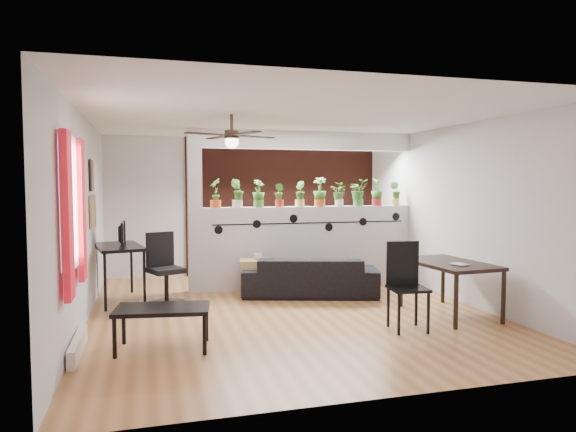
% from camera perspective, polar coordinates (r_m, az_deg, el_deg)
% --- Properties ---
extents(room_shell, '(6.30, 7.10, 2.90)m').
position_cam_1_polar(room_shell, '(6.97, -0.09, 0.02)').
color(room_shell, '#996332').
rests_on(room_shell, ground).
extents(partition_wall, '(3.60, 0.18, 1.35)m').
position_cam_1_polar(partition_wall, '(8.68, 2.42, -3.39)').
color(partition_wall, '#BCBCC1').
rests_on(partition_wall, ground).
extents(ceiling_header, '(3.60, 0.18, 0.30)m').
position_cam_1_polar(ceiling_header, '(8.65, 2.45, 8.36)').
color(ceiling_header, silver).
rests_on(ceiling_header, room_shell).
extents(pier_column, '(0.22, 0.20, 2.60)m').
position_cam_1_polar(pier_column, '(8.25, -10.31, 0.54)').
color(pier_column, '#BCBCC1').
rests_on(pier_column, ground).
extents(brick_panel, '(3.90, 0.05, 2.60)m').
position_cam_1_polar(brick_panel, '(10.04, -0.12, 1.16)').
color(brick_panel, brown).
rests_on(brick_panel, ground).
extents(vine_decal, '(3.31, 0.01, 0.30)m').
position_cam_1_polar(vine_decal, '(8.55, 2.62, -0.77)').
color(vine_decal, black).
rests_on(vine_decal, partition_wall).
extents(window_assembly, '(0.09, 1.30, 1.55)m').
position_cam_1_polar(window_assembly, '(5.56, -22.86, 0.94)').
color(window_assembly, white).
rests_on(window_assembly, room_shell).
extents(baseboard_heater, '(0.08, 1.00, 0.18)m').
position_cam_1_polar(baseboard_heater, '(5.80, -22.33, -13.20)').
color(baseboard_heater, silver).
rests_on(baseboard_heater, ground).
extents(corkboard, '(0.03, 0.60, 0.45)m').
position_cam_1_polar(corkboard, '(7.71, -20.87, 0.50)').
color(corkboard, '#977348').
rests_on(corkboard, room_shell).
extents(framed_art, '(0.03, 0.34, 0.44)m').
position_cam_1_polar(framed_art, '(7.65, -21.01, 4.22)').
color(framed_art, '#8C7259').
rests_on(framed_art, room_shell).
extents(ceiling_fan, '(1.19, 1.19, 0.43)m').
position_cam_1_polar(ceiling_fan, '(6.51, -6.27, 8.67)').
color(ceiling_fan, black).
rests_on(ceiling_fan, room_shell).
extents(potted_plant_0, '(0.27, 0.30, 0.47)m').
position_cam_1_polar(potted_plant_0, '(8.28, -8.05, 2.64)').
color(potted_plant_0, '#DE531A').
rests_on(potted_plant_0, partition_wall).
extents(potted_plant_1, '(0.29, 0.26, 0.46)m').
position_cam_1_polar(potted_plant_1, '(8.33, -5.65, 2.63)').
color(potted_plant_1, silver).
rests_on(potted_plant_1, partition_wall).
extents(potted_plant_2, '(0.30, 0.29, 0.45)m').
position_cam_1_polar(potted_plant_2, '(8.39, -3.29, 2.61)').
color(potted_plant_2, '#3E802E').
rests_on(potted_plant_2, partition_wall).
extents(potted_plant_3, '(0.22, 0.24, 0.39)m').
position_cam_1_polar(potted_plant_3, '(8.47, -0.96, 2.42)').
color(potted_plant_3, red).
rests_on(potted_plant_3, partition_wall).
extents(potted_plant_4, '(0.19, 0.23, 0.43)m').
position_cam_1_polar(potted_plant_4, '(8.57, 1.32, 2.57)').
color(potted_plant_4, gold).
rests_on(potted_plant_4, partition_wall).
extents(potted_plant_5, '(0.32, 0.30, 0.49)m').
position_cam_1_polar(potted_plant_5, '(8.67, 3.54, 2.78)').
color(potted_plant_5, '#C55517').
rests_on(potted_plant_5, partition_wall).
extents(potted_plant_6, '(0.26, 0.26, 0.40)m').
position_cam_1_polar(potted_plant_6, '(8.79, 5.71, 2.50)').
color(potted_plant_6, white).
rests_on(potted_plant_6, partition_wall).
extents(potted_plant_7, '(0.26, 0.21, 0.46)m').
position_cam_1_polar(potted_plant_7, '(8.93, 7.82, 2.69)').
color(potted_plant_7, '#308631').
rests_on(potted_plant_7, partition_wall).
extents(potted_plant_8, '(0.32, 0.31, 0.47)m').
position_cam_1_polar(potted_plant_8, '(9.07, 9.86, 2.71)').
color(potted_plant_8, red).
rests_on(potted_plant_8, partition_wall).
extents(potted_plant_9, '(0.27, 0.28, 0.42)m').
position_cam_1_polar(potted_plant_9, '(9.22, 11.84, 2.55)').
color(potted_plant_9, '#EDC753').
rests_on(potted_plant_9, partition_wall).
extents(sofa, '(2.11, 1.30, 0.58)m').
position_cam_1_polar(sofa, '(8.03, 2.46, -6.76)').
color(sofa, black).
rests_on(sofa, ground).
extents(cube_shelf, '(0.52, 0.48, 0.56)m').
position_cam_1_polar(cube_shelf, '(8.08, -3.72, -6.78)').
color(cube_shelf, tan).
rests_on(cube_shelf, ground).
extents(cup, '(0.17, 0.17, 0.10)m').
position_cam_1_polar(cup, '(8.04, -3.38, -4.46)').
color(cup, gray).
rests_on(cup, cube_shelf).
extents(computer_desk, '(0.81, 1.25, 0.83)m').
position_cam_1_polar(computer_desk, '(7.94, -18.28, -3.67)').
color(computer_desk, black).
rests_on(computer_desk, ground).
extents(monitor, '(0.32, 0.06, 0.18)m').
position_cam_1_polar(monitor, '(8.07, -18.25, -2.33)').
color(monitor, black).
rests_on(monitor, computer_desk).
extents(office_chair, '(0.56, 0.57, 1.02)m').
position_cam_1_polar(office_chair, '(7.57, -13.57, -6.27)').
color(office_chair, black).
rests_on(office_chair, ground).
extents(dining_table, '(0.88, 1.34, 0.71)m').
position_cam_1_polar(dining_table, '(7.14, 17.48, -5.48)').
color(dining_table, black).
rests_on(dining_table, ground).
extents(book, '(0.20, 0.24, 0.02)m').
position_cam_1_polar(book, '(6.82, 18.16, -5.19)').
color(book, gray).
rests_on(book, dining_table).
extents(folding_chair, '(0.47, 0.47, 1.04)m').
position_cam_1_polar(folding_chair, '(6.34, 12.89, -6.67)').
color(folding_chair, black).
rests_on(folding_chair, ground).
extents(coffee_table, '(1.04, 0.67, 0.45)m').
position_cam_1_polar(coffee_table, '(5.62, -13.77, -10.27)').
color(coffee_table, black).
rests_on(coffee_table, ground).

